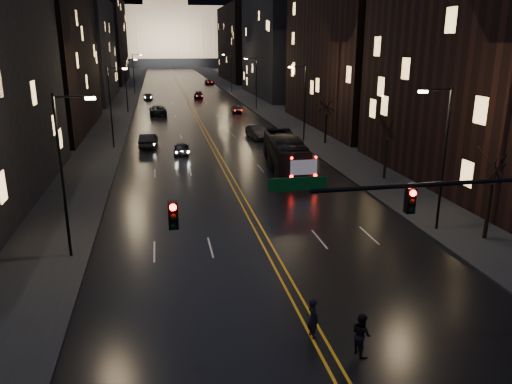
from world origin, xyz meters
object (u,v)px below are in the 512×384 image
receding_car_a (257,132)px  pedestrian_a (313,318)px  traffic_signal (465,209)px  bus (285,154)px  oncoming_car_a (181,148)px  pedestrian_b (361,334)px  oncoming_car_b (148,140)px

receding_car_a → pedestrian_a: pedestrian_a is taller
traffic_signal → bus: 26.90m
traffic_signal → bus: (-0.55, 26.67, -3.47)m
oncoming_car_a → traffic_signal: bearing=108.8°
bus → oncoming_car_a: size_ratio=3.01×
oncoming_car_a → pedestrian_b: (4.99, -36.89, 0.20)m
traffic_signal → pedestrian_b: size_ratio=10.04×
oncoming_car_a → oncoming_car_b: size_ratio=0.81×
traffic_signal → pedestrian_a: bearing=179.2°
traffic_signal → oncoming_car_b: 42.48m
pedestrian_a → pedestrian_b: (1.46, -1.44, 0.01)m
receding_car_a → traffic_signal: bearing=-96.7°
pedestrian_a → traffic_signal: bearing=-104.7°
oncoming_car_b → traffic_signal: bearing=113.5°
bus → receding_car_a: size_ratio=2.36×
bus → oncoming_car_b: bearing=138.4°
oncoming_car_b → receding_car_a: receding_car_a is taller
pedestrian_b → bus: bearing=-20.2°
oncoming_car_b → pedestrian_a: pedestrian_a is taller
oncoming_car_b → oncoming_car_a: bearing=132.3°
oncoming_car_b → pedestrian_b: 42.38m
traffic_signal → pedestrian_b: bearing=-163.8°
oncoming_car_a → pedestrian_a: bearing=99.3°
oncoming_car_b → pedestrian_a: size_ratio=2.82×
bus → receding_car_a: 16.32m
bus → pedestrian_b: size_ratio=6.81×
oncoming_car_b → pedestrian_a: bearing=105.3°
receding_car_a → bus: bearing=-98.7°
pedestrian_a → oncoming_car_a: bearing=-8.2°
pedestrian_a → pedestrian_b: pedestrian_b is taller
traffic_signal → pedestrian_a: 7.44m
oncoming_car_b → pedestrian_b: pedestrian_b is taller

